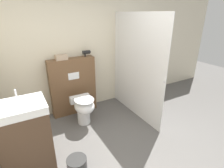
% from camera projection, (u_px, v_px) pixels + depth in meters
% --- Properties ---
extents(ground_plane, '(12.00, 12.00, 0.00)m').
position_uv_depth(ground_plane, '(132.00, 167.00, 2.46)').
color(ground_plane, '#565451').
extents(wall_back, '(8.00, 0.06, 2.50)m').
position_uv_depth(wall_back, '(77.00, 53.00, 3.62)').
color(wall_back, beige).
rests_on(wall_back, ground_plane).
extents(partition_panel, '(0.93, 0.21, 1.19)m').
position_uv_depth(partition_panel, '(73.00, 86.00, 3.65)').
color(partition_panel, brown).
rests_on(partition_panel, ground_plane).
extents(shower_glass, '(0.04, 1.61, 2.04)m').
position_uv_depth(shower_glass, '(136.00, 67.00, 3.44)').
color(shower_glass, silver).
rests_on(shower_glass, ground_plane).
extents(toilet, '(0.39, 0.52, 0.56)m').
position_uv_depth(toilet, '(84.00, 108.00, 3.32)').
color(toilet, white).
rests_on(toilet, ground_plane).
extents(sink_vanity, '(0.62, 0.50, 1.14)m').
position_uv_depth(sink_vanity, '(26.00, 137.00, 2.30)').
color(sink_vanity, '#473323').
rests_on(sink_vanity, ground_plane).
extents(hair_drier, '(0.18, 0.07, 0.13)m').
position_uv_depth(hair_drier, '(87.00, 52.00, 3.55)').
color(hair_drier, black).
rests_on(hair_drier, partition_panel).
extents(folded_towel, '(0.22, 0.17, 0.09)m').
position_uv_depth(folded_towel, '(61.00, 57.00, 3.33)').
color(folded_towel, tan).
rests_on(folded_towel, partition_panel).
extents(waste_bin, '(0.27, 0.27, 0.24)m').
position_uv_depth(waste_bin, '(77.00, 166.00, 2.34)').
color(waste_bin, '#2D2D2D').
rests_on(waste_bin, ground_plane).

